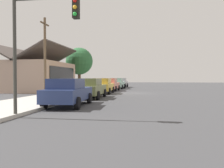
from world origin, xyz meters
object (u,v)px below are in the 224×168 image
car_olive (91,88)px  car_seafoam (117,83)px  car_navy (68,92)px  fire_hydrant_red (109,85)px  car_mustard (103,86)px  car_silver (121,83)px  utility_pole_wooden (45,54)px  car_coral (110,84)px  shade_tree (79,61)px  traffic_light_main (39,32)px

car_olive → car_seafoam: same height
car_navy → fire_hydrant_red: (23.04, 1.44, -0.32)m
fire_hydrant_red → car_navy: bearing=-176.4°
car_navy → car_mustard: 10.99m
car_navy → car_silver: bearing=-2.4°
car_seafoam → fire_hydrant_red: size_ratio=6.47×
car_navy → car_seafoam: 21.61m
car_mustard → car_silver: (16.28, -0.10, 0.00)m
car_seafoam → car_silver: bearing=1.4°
car_navy → utility_pole_wooden: (8.88, 5.44, 3.11)m
car_olive → fire_hydrant_red: car_olive is taller
car_navy → car_coral: size_ratio=1.08×
car_olive → car_silver: same height
car_silver → utility_pole_wooden: 19.43m
car_olive → car_mustard: bearing=0.2°
shade_tree → traffic_light_main: 26.34m
car_seafoam → utility_pole_wooden: (-12.74, 5.48, 3.11)m
car_coral → car_seafoam: same height
car_navy → car_coral: bearing=-1.9°
car_coral → shade_tree: shade_tree is taller
car_silver → car_coral: bearing=-179.5°
car_mustard → traffic_light_main: (-15.13, -0.32, 2.68)m
car_seafoam → car_navy: bearing=-179.0°
car_silver → fire_hydrant_red: size_ratio=6.57×
car_silver → car_mustard: bearing=-179.2°
shade_tree → traffic_light_main: (-25.66, -5.93, -0.63)m
car_navy → fire_hydrant_red: car_navy is taller
car_mustard → car_seafoam: bearing=-1.8°
utility_pole_wooden → fire_hydrant_red: bearing=-15.8°
car_seafoam → car_mustard: bearing=-179.6°
car_mustard → car_seafoam: same height
fire_hydrant_red → traffic_light_main: bearing=-176.5°
car_coral → shade_tree: bearing=46.2°
car_silver → fire_hydrant_red: bearing=162.3°
car_mustard → utility_pole_wooden: bearing=110.5°
car_navy → fire_hydrant_red: 23.09m
car_mustard → car_olive: bearing=179.9°
car_seafoam → shade_tree: size_ratio=0.74×
car_navy → car_seafoam: (21.61, -0.04, -0.00)m
car_mustard → fire_hydrant_red: car_mustard is taller
traffic_light_main → car_seafoam: bearing=0.4°
car_coral → car_seafoam: 5.63m
car_olive → car_mustard: same height
car_seafoam → traffic_light_main: traffic_light_main is taller
car_silver → shade_tree: shade_tree is taller
car_silver → traffic_light_main: (-31.41, -0.21, 2.68)m
car_olive → utility_pole_wooden: bearing=56.6°
traffic_light_main → fire_hydrant_red: 27.40m
utility_pole_wooden → fire_hydrant_red: utility_pole_wooden is taller
car_coral → car_silver: bearing=0.2°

